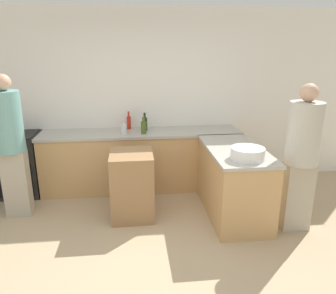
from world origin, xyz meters
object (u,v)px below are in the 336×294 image
olive_oil_bottle (144,127)px  person_by_range (11,142)px  vinegar_bottle_clear (124,128)px  range_oven (16,164)px  mixing_bowl (248,153)px  person_at_peninsula (301,155)px  island_table (132,185)px  hot_sauce_bottle (129,122)px  wine_bottle_dark (145,123)px

olive_oil_bottle → person_by_range: size_ratio=0.14×
vinegar_bottle_clear → olive_oil_bottle: olive_oil_bottle is taller
person_by_range → range_oven: bearing=108.4°
mixing_bowl → person_at_peninsula: size_ratio=0.22×
island_table → person_by_range: person_by_range is taller
mixing_bowl → olive_oil_bottle: olive_oil_bottle is taller
person_by_range → hot_sauce_bottle: bearing=31.0°
range_oven → island_table: 1.92m
olive_oil_bottle → hot_sauce_bottle: bearing=125.3°
mixing_bowl → olive_oil_bottle: 1.69m
mixing_bowl → wine_bottle_dark: (-1.09, 1.47, 0.04)m
vinegar_bottle_clear → wine_bottle_dark: wine_bottle_dark is taller
hot_sauce_bottle → person_at_peninsula: person_at_peninsula is taller
range_oven → olive_oil_bottle: bearing=-3.9°
hot_sauce_bottle → mixing_bowl: bearing=-49.6°
island_table → person_at_peninsula: person_at_peninsula is taller
island_table → mixing_bowl: size_ratio=2.23×
hot_sauce_bottle → wine_bottle_dark: bearing=-22.6°
hot_sauce_bottle → person_by_range: (-1.45, -0.87, -0.02)m
olive_oil_bottle → island_table: bearing=-104.3°
wine_bottle_dark → person_at_peninsula: person_at_peninsula is taller
mixing_bowl → olive_oil_bottle: bearing=131.5°
island_table → wine_bottle_dark: 1.14m
vinegar_bottle_clear → hot_sauce_bottle: 0.27m
range_oven → person_at_peninsula: 3.94m
island_table → olive_oil_bottle: 0.96m
range_oven → hot_sauce_bottle: hot_sauce_bottle is taller
vinegar_bottle_clear → olive_oil_bottle: (0.29, -0.05, 0.02)m
olive_oil_bottle → hot_sauce_bottle: (-0.22, 0.30, 0.01)m
vinegar_bottle_clear → olive_oil_bottle: size_ratio=0.75×
person_at_peninsula → person_by_range: bearing=167.9°
island_table → person_by_range: 1.59m
island_table → hot_sauce_bottle: hot_sauce_bottle is taller
island_table → wine_bottle_dark: size_ratio=3.18×
island_table → person_by_range: size_ratio=0.47×
mixing_bowl → olive_oil_bottle: (-1.12, 1.26, 0.03)m
range_oven → mixing_bowl: mixing_bowl is taller
mixing_bowl → hot_sauce_bottle: bearing=130.4°
vinegar_bottle_clear → person_by_range: size_ratio=0.10×
range_oven → hot_sauce_bottle: 1.78m
wine_bottle_dark → person_at_peninsula: (1.72, -1.50, -0.07)m
vinegar_bottle_clear → olive_oil_bottle: 0.30m
person_at_peninsula → vinegar_bottle_clear: bearing=146.5°
vinegar_bottle_clear → wine_bottle_dark: (0.32, 0.16, 0.03)m
island_table → vinegar_bottle_clear: bearing=97.2°
mixing_bowl → person_at_peninsula: 0.63m
hot_sauce_bottle → wine_bottle_dark: hot_sauce_bottle is taller
olive_oil_bottle → mixing_bowl: bearing=-48.5°
person_at_peninsula → mixing_bowl: bearing=176.9°
range_oven → island_table: bearing=-27.2°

